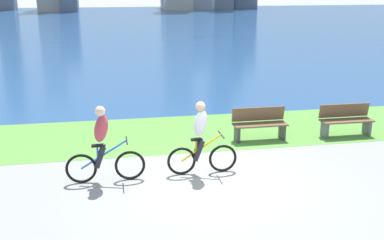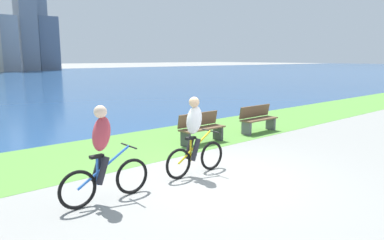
{
  "view_description": "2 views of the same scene",
  "coord_description": "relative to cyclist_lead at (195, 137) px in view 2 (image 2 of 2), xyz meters",
  "views": [
    {
      "loc": [
        -2.07,
        -9.08,
        4.19
      ],
      "look_at": [
        -0.29,
        0.66,
        1.23
      ],
      "focal_mm": 43.03,
      "sensor_mm": 36.0,
      "label": 1
    },
    {
      "loc": [
        -5.04,
        -5.08,
        2.5
      ],
      "look_at": [
        0.18,
        0.92,
        1.11
      ],
      "focal_mm": 33.41,
      "sensor_mm": 36.0,
      "label": 2
    }
  ],
  "objects": [
    {
      "name": "ground_plane",
      "position": [
        0.12,
        -0.48,
        -0.84
      ],
      "size": [
        300.0,
        300.0,
        0.0
      ],
      "primitive_type": "plane",
      "color": "gray"
    },
    {
      "name": "bench_far_along_path",
      "position": [
        4.6,
        1.96,
        -0.39
      ],
      "size": [
        1.5,
        0.47,
        0.9
      ],
      "color": "brown",
      "rests_on": "ground"
    },
    {
      "name": "cyclist_lead",
      "position": [
        0.0,
        0.0,
        0.0
      ],
      "size": [
        1.62,
        0.52,
        1.69
      ],
      "color": "black",
      "rests_on": "ground"
    },
    {
      "name": "cyclist_trailing",
      "position": [
        -2.17,
        -0.07,
        0.0
      ],
      "size": [
        1.72,
        0.52,
        1.71
      ],
      "color": "black",
      "rests_on": "ground"
    },
    {
      "name": "grass_strip_bayside",
      "position": [
        0.12,
        3.0,
        -0.84
      ],
      "size": [
        120.0,
        3.41,
        0.01
      ],
      "primitive_type": "cube",
      "color": "#59933D",
      "rests_on": "ground"
    },
    {
      "name": "bench_near_path",
      "position": [
        2.07,
        2.05,
        -0.39
      ],
      "size": [
        1.5,
        0.47,
        0.9
      ],
      "color": "brown",
      "rests_on": "ground"
    }
  ]
}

